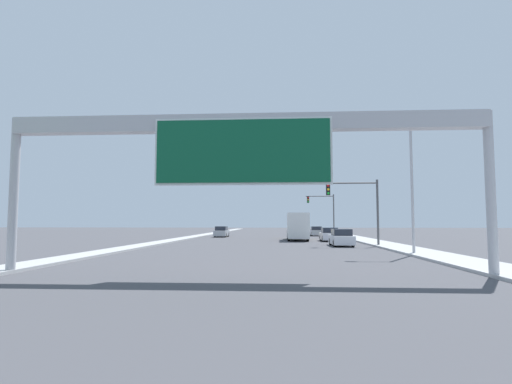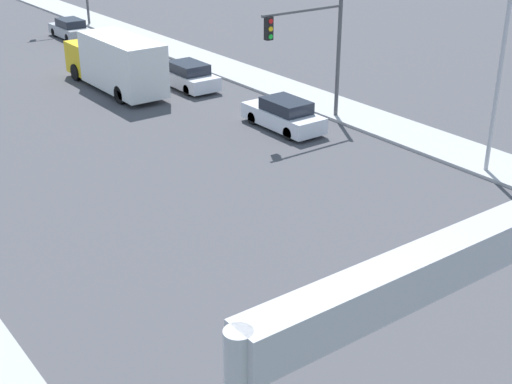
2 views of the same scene
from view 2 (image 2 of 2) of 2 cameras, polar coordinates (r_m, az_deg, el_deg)
sidewalk_right at (r=55.23m, az=-8.72°, el=11.97°), size 3.00×120.00×0.15m
car_near_right at (r=57.05m, az=-14.64°, el=12.50°), size 1.75×4.29×1.46m
car_far_left at (r=35.12m, az=2.24°, el=6.18°), size 1.80×4.59×1.54m
car_far_center at (r=42.26m, az=-5.54°, el=9.23°), size 1.86×4.58×1.53m
truck_box_primary at (r=42.14m, az=-11.15°, el=10.12°), size 2.38×8.84×3.19m
traffic_light_near_intersection at (r=35.10m, az=4.73°, el=11.81°), size 4.88×0.32×5.99m
street_lamp_right at (r=29.77m, az=18.93°, el=11.38°), size 2.55×0.28×9.67m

